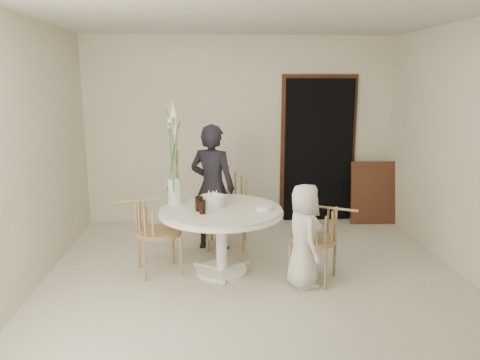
{
  "coord_description": "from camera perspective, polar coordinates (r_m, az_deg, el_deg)",
  "views": [
    {
      "loc": [
        -0.48,
        -4.58,
        2.08
      ],
      "look_at": [
        -0.15,
        0.3,
        1.03
      ],
      "focal_mm": 35.0,
      "sensor_mm": 36.0,
      "label": 1
    }
  ],
  "objects": [
    {
      "name": "ground",
      "position": [
        5.05,
        1.93,
        -12.18
      ],
      "size": [
        4.5,
        4.5,
        0.0
      ],
      "primitive_type": "plane",
      "color": "beige",
      "rests_on": "ground"
    },
    {
      "name": "room_shell",
      "position": [
        4.63,
        2.08,
        6.43
      ],
      "size": [
        4.5,
        4.5,
        4.5
      ],
      "color": "silver",
      "rests_on": "ground"
    },
    {
      "name": "doorway",
      "position": [
        7.04,
        9.54,
        3.55
      ],
      "size": [
        1.0,
        0.1,
        2.1
      ],
      "primitive_type": "cube",
      "color": "black",
      "rests_on": "ground"
    },
    {
      "name": "door_trim",
      "position": [
        7.07,
        9.48,
        4.08
      ],
      "size": [
        1.12,
        0.03,
        2.22
      ],
      "primitive_type": "cube",
      "color": "#5B2E1F",
      "rests_on": "ground"
    },
    {
      "name": "table",
      "position": [
        5.05,
        -2.27,
        -4.73
      ],
      "size": [
        1.33,
        1.33,
        0.73
      ],
      "color": "white",
      "rests_on": "ground"
    },
    {
      "name": "picture_frame",
      "position": [
        7.15,
        16.06,
        -1.48
      ],
      "size": [
        0.7,
        0.24,
        0.91
      ],
      "primitive_type": "cube",
      "rotation": [
        -0.17,
        0.0,
        -0.05
      ],
      "color": "#5B2E1F",
      "rests_on": "ground"
    },
    {
      "name": "chair_far",
      "position": [
        5.98,
        -1.57,
        -2.0
      ],
      "size": [
        0.58,
        0.61,
        0.96
      ],
      "rotation": [
        0.0,
        0.0,
        -0.13
      ],
      "color": "tan",
      "rests_on": "ground"
    },
    {
      "name": "chair_right",
      "position": [
        4.92,
        10.26,
        -6.36
      ],
      "size": [
        0.62,
        0.6,
        0.83
      ],
      "rotation": [
        0.0,
        0.0,
        -2.07
      ],
      "color": "tan",
      "rests_on": "ground"
    },
    {
      "name": "chair_left",
      "position": [
        5.13,
        -11.21,
        -5.46
      ],
      "size": [
        0.59,
        0.56,
        0.85
      ],
      "rotation": [
        0.0,
        0.0,
        1.86
      ],
      "color": "tan",
      "rests_on": "ground"
    },
    {
      "name": "girl",
      "position": [
        5.74,
        -3.38,
        -0.94
      ],
      "size": [
        0.67,
        0.58,
        1.57
      ],
      "primitive_type": "imported",
      "rotation": [
        0.0,
        0.0,
        2.72
      ],
      "color": "black",
      "rests_on": "ground"
    },
    {
      "name": "boy",
      "position": [
        4.8,
        7.79,
        -6.76
      ],
      "size": [
        0.4,
        0.56,
        1.07
      ],
      "primitive_type": "imported",
      "rotation": [
        0.0,
        0.0,
        1.69
      ],
      "color": "silver",
      "rests_on": "ground"
    },
    {
      "name": "birthday_cake",
      "position": [
        5.08,
        -3.34,
        -2.56
      ],
      "size": [
        0.26,
        0.26,
        0.17
      ],
      "rotation": [
        0.0,
        0.0,
        -0.32
      ],
      "color": "white",
      "rests_on": "table"
    },
    {
      "name": "cola_tumbler_a",
      "position": [
        4.97,
        -5.12,
        -2.81
      ],
      "size": [
        0.07,
        0.07,
        0.14
      ],
      "primitive_type": "cylinder",
      "rotation": [
        0.0,
        0.0,
        0.1
      ],
      "color": "black",
      "rests_on": "table"
    },
    {
      "name": "cola_tumbler_b",
      "position": [
        4.81,
        -4.6,
        -3.34
      ],
      "size": [
        0.08,
        0.08,
        0.14
      ],
      "primitive_type": "cylinder",
      "rotation": [
        0.0,
        0.0,
        0.33
      ],
      "color": "black",
      "rests_on": "table"
    },
    {
      "name": "cola_tumbler_c",
      "position": [
        4.91,
        -5.02,
        -2.95
      ],
      "size": [
        0.09,
        0.09,
        0.15
      ],
      "primitive_type": "cylinder",
      "rotation": [
        0.0,
        0.0,
        -0.4
      ],
      "color": "black",
      "rests_on": "table"
    },
    {
      "name": "cola_tumbler_d",
      "position": [
        5.01,
        -4.86,
        -2.74
      ],
      "size": [
        0.08,
        0.08,
        0.13
      ],
      "primitive_type": "cylinder",
      "rotation": [
        0.0,
        0.0,
        -0.25
      ],
      "color": "black",
      "rests_on": "table"
    },
    {
      "name": "plate_stack",
      "position": [
        4.95,
        2.99,
        -3.42
      ],
      "size": [
        0.24,
        0.24,
        0.05
      ],
      "primitive_type": "cylinder",
      "rotation": [
        0.0,
        0.0,
        -0.36
      ],
      "color": "white",
      "rests_on": "table"
    },
    {
      "name": "flower_vase",
      "position": [
        5.14,
        -8.03,
        1.84
      ],
      "size": [
        0.15,
        0.15,
        1.14
      ],
      "rotation": [
        0.0,
        0.0,
        -0.06
      ],
      "color": "silver",
      "rests_on": "table"
    }
  ]
}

